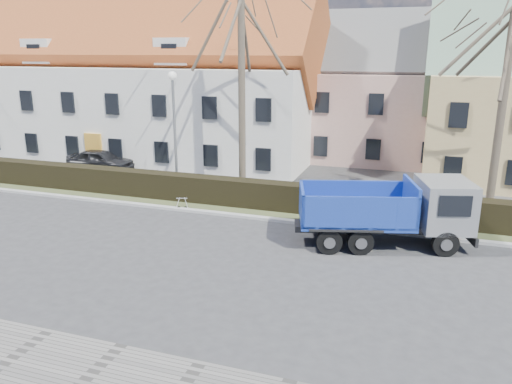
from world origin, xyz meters
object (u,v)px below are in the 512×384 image
(streetlight, at_px, (175,134))
(parked_car_a, at_px, (100,160))
(dump_truck, at_px, (378,211))
(cart_frame, at_px, (178,203))

(streetlight, distance_m, parked_car_a, 7.91)
(streetlight, relative_size, parked_car_a, 1.55)
(dump_truck, height_order, streetlight, streetlight)
(streetlight, distance_m, cart_frame, 3.88)
(streetlight, relative_size, cart_frame, 8.83)
(cart_frame, xyz_separation_m, parked_car_a, (-8.06, 5.39, 0.37))
(parked_car_a, bearing_deg, streetlight, -119.99)
(cart_frame, distance_m, parked_car_a, 9.70)
(dump_truck, height_order, parked_car_a, dump_truck)
(parked_car_a, bearing_deg, cart_frame, -129.68)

